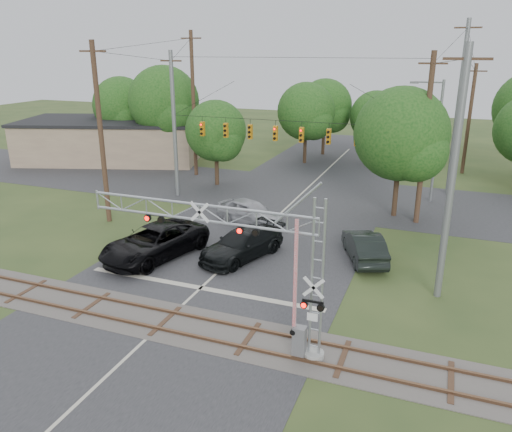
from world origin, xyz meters
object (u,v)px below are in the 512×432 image
at_px(car_dark, 242,244).
at_px(commercial_building, 112,140).
at_px(pickup_black, 155,242).
at_px(streetlight, 435,136).
at_px(traffic_signal_span, 300,134).
at_px(crossing_gantry, 243,252).
at_px(sedan_silver, 250,212).

bearing_deg(car_dark, commercial_building, 159.75).
bearing_deg(pickup_black, streetlight, 65.27).
height_order(pickup_black, commercial_building, commercial_building).
relative_size(traffic_signal_span, commercial_building, 0.93).
xyz_separation_m(crossing_gantry, car_dark, (-3.49, 8.28, -3.27)).
bearing_deg(sedan_silver, traffic_signal_span, -5.59).
xyz_separation_m(car_dark, sedan_silver, (-1.75, 5.66, 0.03)).
relative_size(sedan_silver, commercial_building, 0.24).
bearing_deg(streetlight, commercial_building, 172.81).
relative_size(traffic_signal_span, pickup_black, 2.85).
bearing_deg(pickup_black, sedan_silver, 82.39).
relative_size(car_dark, commercial_building, 0.28).
xyz_separation_m(pickup_black, car_dark, (4.78, 1.74, -0.11)).
bearing_deg(crossing_gantry, commercial_building, 133.71).
bearing_deg(commercial_building, streetlight, -25.07).
relative_size(crossing_gantry, pickup_black, 1.49).
relative_size(commercial_building, streetlight, 2.21).
relative_size(sedan_silver, streetlight, 0.54).
bearing_deg(sedan_silver, crossing_gantry, -139.04).
relative_size(traffic_signal_span, streetlight, 2.05).
relative_size(crossing_gantry, sedan_silver, 2.01).
bearing_deg(commercial_building, car_dark, -58.19).
height_order(pickup_black, car_dark, pickup_black).
relative_size(pickup_black, sedan_silver, 1.34).
xyz_separation_m(crossing_gantry, commercial_building, (-26.91, 28.15, -1.90)).
height_order(commercial_building, streetlight, streetlight).
xyz_separation_m(crossing_gantry, sedan_silver, (-5.24, 13.94, -3.24)).
bearing_deg(car_dark, pickup_black, -139.88).
height_order(traffic_signal_span, commercial_building, traffic_signal_span).
bearing_deg(traffic_signal_span, pickup_black, -113.67).
bearing_deg(sedan_silver, streetlight, -27.96).
height_order(sedan_silver, commercial_building, commercial_building).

